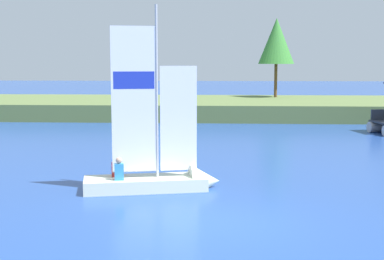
% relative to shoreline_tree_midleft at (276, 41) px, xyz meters
% --- Properties ---
extents(ground_plane, '(200.00, 200.00, 0.00)m').
position_rel_shoreline_tree_midleft_xyz_m(ground_plane, '(-4.44, -31.09, -5.68)').
color(ground_plane, '#234793').
extents(shore_bank, '(80.00, 11.64, 1.17)m').
position_rel_shoreline_tree_midleft_xyz_m(shore_bank, '(-4.44, -3.19, -5.10)').
color(shore_bank, '#5B703D').
rests_on(shore_bank, ground).
extents(shoreline_tree_midleft, '(2.90, 2.90, 6.37)m').
position_rel_shoreline_tree_midleft_xyz_m(shoreline_tree_midleft, '(0.00, 0.00, 0.00)').
color(shoreline_tree_midleft, brown).
rests_on(shoreline_tree_midleft, shore_bank).
extents(sailboat, '(4.49, 2.12, 6.16)m').
position_rel_shoreline_tree_midleft_xyz_m(sailboat, '(-6.12, -27.43, -5.21)').
color(sailboat, silver).
rests_on(sailboat, ground).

